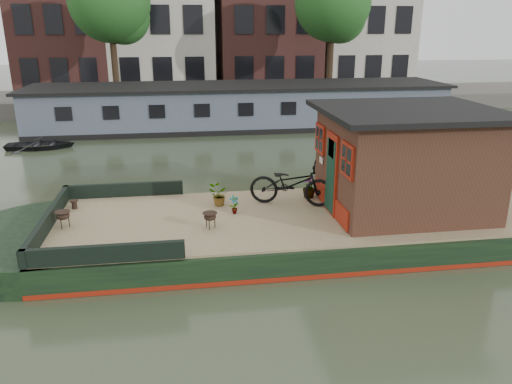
{
  "coord_description": "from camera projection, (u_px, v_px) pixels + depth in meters",
  "views": [
    {
      "loc": [
        -2.95,
        -10.66,
        4.86
      ],
      "look_at": [
        -1.27,
        0.5,
        1.08
      ],
      "focal_mm": 35.0,
      "sensor_mm": 36.0,
      "label": 1
    }
  ],
  "objects": [
    {
      "name": "brazier_front",
      "position": [
        210.0,
        220.0,
        10.82
      ],
      "size": [
        0.36,
        0.36,
        0.36
      ],
      "primitive_type": null,
      "rotation": [
        0.0,
        0.0,
        -0.07
      ],
      "color": "black",
      "rests_on": "houseboat_deck"
    },
    {
      "name": "potted_plant_d",
      "position": [
        309.0,
        187.0,
        12.73
      ],
      "size": [
        0.36,
        0.36,
        0.59
      ],
      "primitive_type": "imported",
      "rotation": [
        0.0,
        0.0,
        4.6
      ],
      "color": "maroon",
      "rests_on": "houseboat_deck"
    },
    {
      "name": "bollard_port",
      "position": [
        74.0,
        204.0,
        12.01
      ],
      "size": [
        0.19,
        0.19,
        0.22
      ],
      "primitive_type": "cylinder",
      "color": "black",
      "rests_on": "houseboat_deck"
    },
    {
      "name": "potted_plant_a",
      "position": [
        234.0,
        205.0,
        11.66
      ],
      "size": [
        0.28,
        0.24,
        0.44
      ],
      "primitive_type": "imported",
      "rotation": [
        0.0,
        0.0,
        0.41
      ],
      "color": "brown",
      "rests_on": "houseboat_deck"
    },
    {
      "name": "far_houseboat",
      "position": [
        241.0,
        108.0,
        24.77
      ],
      "size": [
        20.4,
        4.4,
        2.11
      ],
      "color": "#495062",
      "rests_on": "ground"
    },
    {
      "name": "ground",
      "position": [
        311.0,
        239.0,
        11.95
      ],
      "size": [
        120.0,
        120.0,
        0.0
      ],
      "primitive_type": "plane",
      "color": "#303924",
      "rests_on": "ground"
    },
    {
      "name": "brazier_rear",
      "position": [
        63.0,
        219.0,
        10.86
      ],
      "size": [
        0.43,
        0.43,
        0.37
      ],
      "primitive_type": null,
      "rotation": [
        0.0,
        0.0,
        0.29
      ],
      "color": "black",
      "rests_on": "houseboat_deck"
    },
    {
      "name": "houseboat_deck",
      "position": [
        312.0,
        214.0,
        11.75
      ],
      "size": [
        11.8,
        3.8,
        0.05
      ],
      "primitive_type": "cube",
      "color": "#9E8962",
      "rests_on": "houseboat_hull"
    },
    {
      "name": "dinghy",
      "position": [
        40.0,
        142.0,
        20.64
      ],
      "size": [
        2.78,
        2.02,
        0.57
      ],
      "primitive_type": "imported",
      "rotation": [
        0.0,
        0.0,
        1.59
      ],
      "color": "black",
      "rests_on": "ground"
    },
    {
      "name": "tree_left",
      "position": [
        112.0,
        5.0,
        27.06
      ],
      "size": [
        4.4,
        4.4,
        7.4
      ],
      "color": "#332316",
      "rests_on": "quay"
    },
    {
      "name": "houseboat_hull",
      "position": [
        257.0,
        231.0,
        11.68
      ],
      "size": [
        14.01,
        4.02,
        0.6
      ],
      "color": "black",
      "rests_on": "ground"
    },
    {
      "name": "bicycle",
      "position": [
        291.0,
        184.0,
        12.16
      ],
      "size": [
        2.17,
        1.36,
        1.08
      ],
      "primitive_type": "imported",
      "rotation": [
        0.0,
        0.0,
        1.23
      ],
      "color": "black",
      "rests_on": "houseboat_deck"
    },
    {
      "name": "bow_bulwark",
      "position": [
        89.0,
        218.0,
        10.97
      ],
      "size": [
        3.0,
        4.0,
        0.35
      ],
      "color": "black",
      "rests_on": "houseboat_deck"
    },
    {
      "name": "quay",
      "position": [
        228.0,
        100.0,
        31.03
      ],
      "size": [
        60.0,
        6.0,
        0.9
      ],
      "primitive_type": "cube",
      "color": "#47443F",
      "rests_on": "ground"
    },
    {
      "name": "bollard_stbd",
      "position": [
        46.0,
        254.0,
        9.42
      ],
      "size": [
        0.18,
        0.18,
        0.2
      ],
      "primitive_type": "cylinder",
      "color": "black",
      "rests_on": "houseboat_deck"
    },
    {
      "name": "cabin",
      "position": [
        405.0,
        159.0,
        11.67
      ],
      "size": [
        4.0,
        3.5,
        2.42
      ],
      "color": "black",
      "rests_on": "houseboat_deck"
    },
    {
      "name": "tree_right",
      "position": [
        335.0,
        6.0,
        28.83
      ],
      "size": [
        4.4,
        4.4,
        7.4
      ],
      "color": "#332316",
      "rests_on": "quay"
    },
    {
      "name": "potted_plant_c",
      "position": [
        218.0,
        195.0,
        12.17
      ],
      "size": [
        0.47,
        0.41,
        0.52
      ],
      "primitive_type": "imported",
      "rotation": [
        0.0,
        0.0,
        3.15
      ],
      "color": "#A94531",
      "rests_on": "houseboat_deck"
    }
  ]
}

